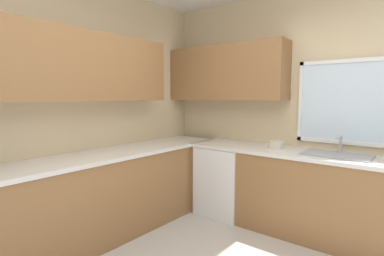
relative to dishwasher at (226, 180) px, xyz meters
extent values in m
cube|color=beige|center=(0.86, 0.37, 0.94)|extent=(3.77, 0.06, 2.73)
cube|color=beige|center=(-1.00, -1.62, 0.94)|extent=(0.06, 4.04, 2.73)
cube|color=silver|center=(1.29, 0.34, 1.01)|extent=(0.91, 0.02, 0.83)
cube|color=white|center=(1.29, 0.33, 1.44)|extent=(0.99, 0.04, 0.04)
cube|color=white|center=(1.29, 0.33, 0.57)|extent=(0.99, 0.04, 0.04)
cube|color=white|center=(0.81, 0.33, 1.01)|extent=(0.04, 0.04, 0.91)
cube|color=olive|center=(-0.81, -1.82, 1.37)|extent=(0.32, 2.74, 0.70)
cube|color=olive|center=(-0.14, 0.18, 1.37)|extent=(1.65, 0.32, 0.70)
cube|color=olive|center=(-0.66, -1.62, 0.00)|extent=(0.62, 3.62, 0.86)
cube|color=silver|center=(-0.66, -1.62, 0.45)|extent=(0.65, 3.65, 0.04)
cube|color=olive|center=(1.07, 0.03, 0.00)|extent=(2.83, 0.62, 0.86)
cube|color=silver|center=(1.07, 0.03, 0.45)|extent=(2.86, 0.65, 0.04)
cube|color=white|center=(0.00, 0.00, 0.00)|extent=(0.60, 0.60, 0.86)
cube|color=#9EA0A5|center=(1.29, 0.03, 0.48)|extent=(0.64, 0.40, 0.02)
cylinder|color=#B7B7BC|center=(1.29, 0.19, 0.56)|extent=(0.03, 0.03, 0.18)
cylinder|color=#B7B7BC|center=(1.29, 0.09, 0.65)|extent=(0.02, 0.20, 0.02)
cylinder|color=beige|center=(0.64, 0.03, 0.52)|extent=(0.17, 0.17, 0.09)
camera|label=1|loc=(1.99, -3.20, 1.07)|focal=28.00mm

